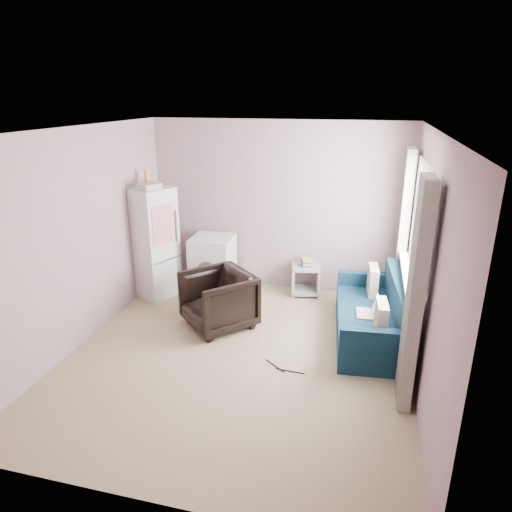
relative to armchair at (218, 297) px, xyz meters
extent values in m
cube|color=#978363|center=(0.44, -0.60, -0.41)|extent=(3.80, 4.20, 0.02)
cube|color=silver|center=(0.44, -0.60, 2.11)|extent=(3.80, 4.20, 0.02)
cube|color=gray|center=(0.44, 1.51, 0.85)|extent=(3.80, 0.02, 2.50)
cube|color=gray|center=(0.44, -2.71, 0.85)|extent=(3.80, 0.02, 2.50)
cube|color=gray|center=(-1.47, -0.60, 0.85)|extent=(0.02, 4.20, 2.50)
cube|color=gray|center=(2.35, -0.60, 0.85)|extent=(0.02, 4.20, 2.50)
cube|color=white|center=(2.33, 0.10, 1.10)|extent=(0.01, 1.60, 1.20)
imported|color=black|center=(0.00, 0.00, 0.00)|extent=(1.07, 1.07, 0.80)
cube|color=silver|center=(-1.23, 0.73, 0.40)|extent=(0.72, 0.72, 1.60)
cube|color=#3D3F43|center=(-0.97, 0.62, 0.19)|extent=(0.21, 0.48, 0.02)
cube|color=#3D3F43|center=(-0.89, 0.81, 0.65)|extent=(0.03, 0.03, 0.46)
cube|color=silver|center=(-0.98, 0.60, 0.72)|extent=(0.16, 0.36, 0.55)
cylinder|color=orange|center=(-1.28, 0.80, 1.31)|extent=(0.10, 0.10, 0.22)
cube|color=#ABABA1|center=(-1.16, 0.61, 1.24)|extent=(0.33, 0.35, 0.08)
cube|color=silver|center=(-0.44, 1.08, 0.02)|extent=(0.61, 0.61, 0.84)
cube|color=#3D3F43|center=(-0.44, 1.06, 0.41)|extent=(0.57, 0.55, 0.05)
cylinder|color=#3D3F43|center=(-0.43, 0.77, 0.02)|extent=(0.28, 0.03, 0.28)
cube|color=gray|center=(0.93, 1.28, 0.03)|extent=(0.48, 0.48, 0.04)
cube|color=gray|center=(0.93, 1.28, -0.35)|extent=(0.48, 0.48, 0.04)
cube|color=gray|center=(0.75, 1.24, -0.17)|extent=(0.11, 0.41, 0.45)
cube|color=gray|center=(1.11, 1.31, -0.17)|extent=(0.11, 0.41, 0.45)
cube|color=navy|center=(0.93, 1.28, 0.06)|extent=(0.17, 0.22, 0.03)
cube|color=#9F836A|center=(0.94, 1.28, 0.09)|extent=(0.19, 0.23, 0.03)
cube|color=navy|center=(0.92, 1.28, 0.11)|extent=(0.16, 0.21, 0.03)
cube|color=#9F836A|center=(0.94, 1.27, 0.14)|extent=(0.19, 0.23, 0.03)
cube|color=#0E2F42|center=(1.89, 0.14, -0.22)|extent=(0.93, 1.73, 0.37)
cube|color=#0E2F42|center=(2.19, 0.16, 0.17)|extent=(0.31, 1.67, 0.41)
cube|color=#0E2F42|center=(1.96, -0.67, 0.06)|extent=(0.79, 0.20, 0.18)
cube|color=#0E2F42|center=(1.81, 0.94, 0.06)|extent=(0.79, 0.20, 0.18)
cube|color=#BCA48E|center=(1.98, -0.39, 0.15)|extent=(0.14, 0.38, 0.37)
cube|color=#BCA48E|center=(1.88, 0.67, 0.15)|extent=(0.14, 0.38, 0.37)
cube|color=gray|center=(1.82, 0.04, -0.02)|extent=(0.24, 0.32, 0.02)
cube|color=silver|center=(1.94, 0.05, 0.08)|extent=(0.08, 0.31, 0.20)
cube|color=white|center=(2.26, 0.10, 0.47)|extent=(0.14, 1.70, 0.04)
cube|color=white|center=(2.31, 0.10, 0.50)|extent=(0.02, 1.68, 0.05)
cube|color=white|center=(2.31, 0.10, 1.10)|extent=(0.02, 1.68, 0.05)
cube|color=white|center=(2.31, 0.10, 1.70)|extent=(0.02, 1.68, 0.05)
cube|color=white|center=(2.31, -0.70, 1.10)|extent=(0.02, 0.05, 1.20)
cube|color=white|center=(2.31, -0.17, 1.10)|extent=(0.02, 0.05, 1.20)
cube|color=white|center=(2.31, 0.37, 1.10)|extent=(0.02, 0.05, 1.20)
cube|color=white|center=(2.31, 0.90, 1.10)|extent=(0.02, 0.05, 1.20)
cube|color=beige|center=(2.22, -0.98, 0.70)|extent=(0.12, 0.46, 2.18)
cube|color=beige|center=(2.22, 1.18, 0.70)|extent=(0.12, 0.46, 2.18)
cylinder|color=black|center=(1.07, -0.80, -0.39)|extent=(0.32, 0.04, 0.01)
cylinder|color=black|center=(0.89, -0.74, -0.39)|extent=(0.25, 0.21, 0.01)
camera|label=1|loc=(1.75, -4.98, 2.43)|focal=32.00mm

